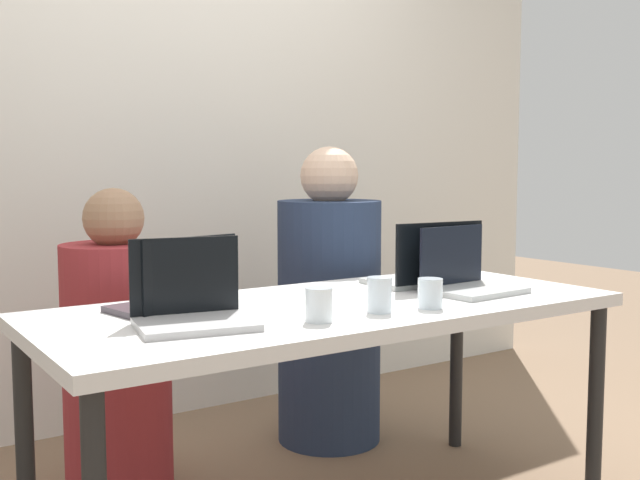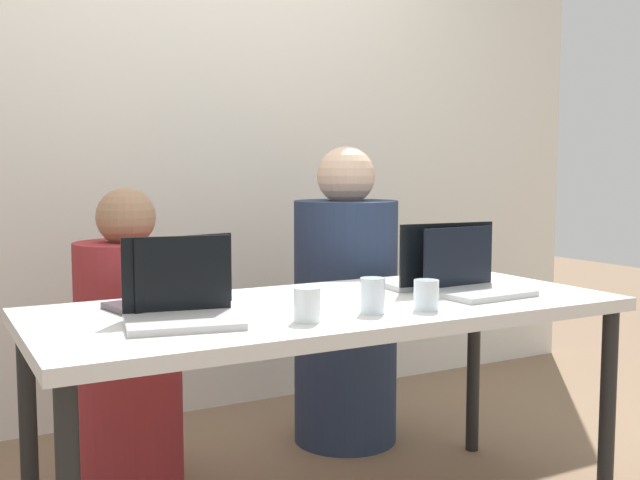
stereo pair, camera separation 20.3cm
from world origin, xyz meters
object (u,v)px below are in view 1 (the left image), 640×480
Objects in this scene: laptop_front_right at (468,278)px; laptop_back_left at (176,295)px; water_glass_left at (319,307)px; laptop_front_left at (192,306)px; laptop_back_right at (426,271)px; water_glass_right at (430,295)px; water_glass_center at (379,297)px; person_on_right at (329,311)px; person_on_left at (117,358)px.

laptop_back_left is at bearing 163.74° from laptop_front_right.
water_glass_left is at bearing 117.17° from laptop_back_left.
laptop_back_right reaches higher than laptop_front_left.
laptop_front_left is at bearing 166.12° from water_glass_right.
water_glass_right is 0.87× the size of water_glass_center.
laptop_front_left is 0.95m from laptop_back_right.
laptop_back_right is 0.71m from water_glass_left.
laptop_back_right is at bearing 88.16° from person_on_right.
laptop_front_left reaches higher than laptop_back_left.
person_on_left is at bearing 136.62° from laptop_front_right.
laptop_front_right is at bearing 156.38° from laptop_back_left.
person_on_right is at bearing 73.60° from water_glass_right.
water_glass_right is at bearing 135.40° from person_on_left.
laptop_front_right is at bearing 26.33° from water_glass_right.
laptop_front_left is at bearing 34.95° from person_on_right.
water_glass_center reaches higher than water_glass_right.
laptop_back_right is (0.93, 0.16, 0.00)m from laptop_front_left.
water_glass_left is 1.05× the size of water_glass_right.
person_on_left is 11.67× the size of water_glass_left.
water_glass_center is at bearing 60.56° from person_on_right.
laptop_back_right is 4.11× the size of water_glass_left.
water_glass_center reaches higher than water_glass_left.
laptop_back_right reaches higher than laptop_front_right.
water_glass_center is (0.47, -0.31, -0.00)m from laptop_back_left.
water_glass_center is at bearing 168.99° from water_glass_right.
person_on_right is 3.68× the size of laptop_front_left.
water_glass_left reaches higher than water_glass_right.
water_glass_center is at bearing -4.03° from laptop_front_left.
person_on_right is 3.56× the size of laptop_back_left.
laptop_front_left is (-0.04, -0.72, 0.29)m from person_on_left.
laptop_front_right is at bearing 151.23° from person_on_left.
water_glass_right is at bearing 70.28° from person_on_right.
laptop_back_right reaches higher than water_glass_center.
laptop_front_right is 3.35× the size of water_glass_left.
person_on_left is 0.95m from water_glass_left.
laptop_front_left is 1.08× the size of laptop_front_right.
laptop_front_left is 0.88× the size of laptop_back_right.
laptop_front_left is 0.32m from water_glass_left.
person_on_right is 0.60m from laptop_back_right.
person_on_right is 3.25× the size of laptop_back_right.
laptop_front_right is at bearing 14.06° from water_glass_center.
person_on_left is 10.60× the size of water_glass_center.
person_on_left reaches higher than laptop_front_right.
person_on_left reaches higher than water_glass_left.
laptop_front_left reaches higher than laptop_front_right.
laptop_front_right is 0.46m from water_glass_center.
water_glass_left is at bearing -15.55° from laptop_front_left.
water_glass_center is (-0.16, 0.03, 0.01)m from water_glass_right.
person_on_right is 12.14× the size of water_glass_center.
water_glass_right is (-0.28, -0.33, -0.01)m from laptop_back_right.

